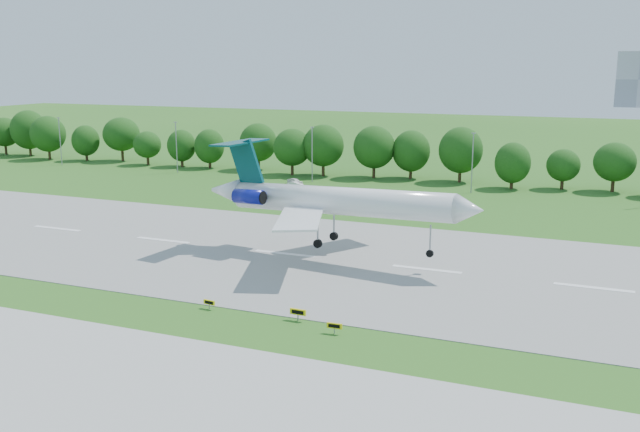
% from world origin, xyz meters
% --- Properties ---
extents(ground, '(600.00, 600.00, 0.00)m').
position_xyz_m(ground, '(0.00, 0.00, 0.00)').
color(ground, '#225717').
rests_on(ground, ground).
extents(runway, '(400.00, 45.00, 0.08)m').
position_xyz_m(runway, '(0.00, 25.00, 0.04)').
color(runway, gray).
rests_on(runway, ground).
extents(taxiway, '(400.00, 23.00, 0.08)m').
position_xyz_m(taxiway, '(0.00, -18.00, 0.04)').
color(taxiway, '#ADADA8').
rests_on(taxiway, ground).
extents(tree_line, '(288.40, 8.40, 10.40)m').
position_xyz_m(tree_line, '(0.00, 92.00, 6.19)').
color(tree_line, '#382314').
rests_on(tree_line, ground).
extents(light_poles, '(175.90, 0.25, 12.19)m').
position_xyz_m(light_poles, '(-2.50, 82.00, 6.34)').
color(light_poles, gray).
rests_on(light_poles, ground).
extents(airliner, '(40.24, 29.16, 13.55)m').
position_xyz_m(airliner, '(6.13, 25.22, 8.19)').
color(airliner, white).
rests_on(airliner, ground).
extents(taxi_sign_left, '(1.44, 0.34, 1.00)m').
position_xyz_m(taxi_sign_left, '(1.94, 1.66, 0.74)').
color(taxi_sign_left, gray).
rests_on(taxi_sign_left, ground).
extents(taxi_sign_centre, '(1.57, 0.27, 1.10)m').
position_xyz_m(taxi_sign_centre, '(16.97, 0.10, 0.81)').
color(taxi_sign_centre, gray).
rests_on(taxi_sign_centre, ground).
extents(taxi_sign_right, '(1.78, 0.28, 1.25)m').
position_xyz_m(taxi_sign_right, '(12.20, 2.06, 0.92)').
color(taxi_sign_right, gray).
rests_on(taxi_sign_right, ground).
extents(service_vehicle_a, '(3.56, 1.53, 1.14)m').
position_xyz_m(service_vehicle_a, '(-20.77, 74.60, 0.57)').
color(service_vehicle_a, silver).
rests_on(service_vehicle_a, ground).
extents(service_vehicle_b, '(4.18, 2.92, 1.32)m').
position_xyz_m(service_vehicle_b, '(-22.25, 77.82, 0.66)').
color(service_vehicle_b, silver).
rests_on(service_vehicle_b, ground).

